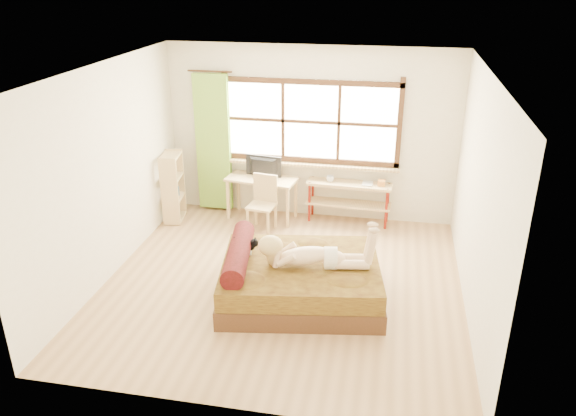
% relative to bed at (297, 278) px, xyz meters
% --- Properties ---
extents(floor, '(4.50, 4.50, 0.00)m').
position_rel_bed_xyz_m(floor, '(-0.23, 0.27, -0.26)').
color(floor, '#9E754C').
rests_on(floor, ground).
extents(ceiling, '(4.50, 4.50, 0.00)m').
position_rel_bed_xyz_m(ceiling, '(-0.23, 0.27, 2.44)').
color(ceiling, white).
rests_on(ceiling, wall_back).
extents(wall_back, '(4.50, 0.00, 4.50)m').
position_rel_bed_xyz_m(wall_back, '(-0.23, 2.52, 1.09)').
color(wall_back, silver).
rests_on(wall_back, floor).
extents(wall_front, '(4.50, 0.00, 4.50)m').
position_rel_bed_xyz_m(wall_front, '(-0.23, -1.98, 1.09)').
color(wall_front, silver).
rests_on(wall_front, floor).
extents(wall_left, '(0.00, 4.50, 4.50)m').
position_rel_bed_xyz_m(wall_left, '(-2.48, 0.27, 1.09)').
color(wall_left, silver).
rests_on(wall_left, floor).
extents(wall_right, '(0.00, 4.50, 4.50)m').
position_rel_bed_xyz_m(wall_right, '(2.02, 0.27, 1.09)').
color(wall_right, silver).
rests_on(wall_right, floor).
extents(window, '(2.80, 0.16, 1.46)m').
position_rel_bed_xyz_m(window, '(-0.23, 2.49, 1.25)').
color(window, '#FFEDBF').
rests_on(window, wall_back).
extents(curtain, '(0.55, 0.10, 2.20)m').
position_rel_bed_xyz_m(curtain, '(-1.78, 2.40, 0.89)').
color(curtain, '#549729').
rests_on(curtain, wall_back).
extents(bed, '(2.13, 1.81, 0.73)m').
position_rel_bed_xyz_m(bed, '(0.00, 0.00, 0.00)').
color(bed, '#31210E').
rests_on(bed, floor).
extents(woman, '(1.38, 0.58, 0.57)m').
position_rel_bed_xyz_m(woman, '(0.20, -0.04, 0.51)').
color(woman, '#DBB48D').
rests_on(woman, bed).
extents(kitten, '(0.30, 0.16, 0.23)m').
position_rel_bed_xyz_m(kitten, '(-0.67, 0.11, 0.33)').
color(kitten, black).
rests_on(kitten, bed).
extents(desk, '(1.16, 0.66, 0.68)m').
position_rel_bed_xyz_m(desk, '(-0.96, 2.22, 0.33)').
color(desk, tan).
rests_on(desk, floor).
extents(monitor, '(0.59, 0.16, 0.34)m').
position_rel_bed_xyz_m(monitor, '(-0.96, 2.27, 0.59)').
color(monitor, black).
rests_on(monitor, desk).
extents(chair, '(0.43, 0.43, 0.86)m').
position_rel_bed_xyz_m(chair, '(-0.85, 1.84, 0.22)').
color(chair, tan).
rests_on(chair, floor).
extents(pipe_shelf, '(1.33, 0.39, 0.74)m').
position_rel_bed_xyz_m(pipe_shelf, '(0.43, 2.34, 0.22)').
color(pipe_shelf, tan).
rests_on(pipe_shelf, floor).
extents(cup, '(0.12, 0.12, 0.09)m').
position_rel_bed_xyz_m(cup, '(0.11, 2.34, 0.44)').
color(cup, gray).
rests_on(cup, pipe_shelf).
extents(book, '(0.17, 0.23, 0.02)m').
position_rel_bed_xyz_m(book, '(0.61, 2.34, 0.41)').
color(book, gray).
rests_on(book, pipe_shelf).
extents(bookshelf, '(0.34, 0.51, 1.10)m').
position_rel_bed_xyz_m(bookshelf, '(-2.31, 1.89, 0.30)').
color(bookshelf, tan).
rests_on(bookshelf, floor).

